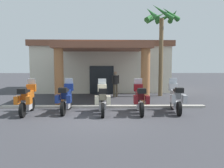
# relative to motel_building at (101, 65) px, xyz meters

# --- Properties ---
(ground_plane) EXTENTS (80.00, 80.00, 0.00)m
(ground_plane) POSITION_rel_motel_building_xyz_m (0.10, -10.77, -2.09)
(ground_plane) COLOR #38383D
(motel_building) EXTENTS (11.34, 11.44, 4.04)m
(motel_building) POSITION_rel_motel_building_xyz_m (0.00, 0.00, 0.00)
(motel_building) COLOR silver
(motel_building) RESTS_ON ground_plane
(motorcycle_orange) EXTENTS (0.72, 2.21, 1.61)m
(motorcycle_orange) POSITION_rel_motel_building_xyz_m (-3.18, -9.69, -1.39)
(motorcycle_orange) COLOR black
(motorcycle_orange) RESTS_ON ground_plane
(motorcycle_blue) EXTENTS (0.71, 2.21, 1.61)m
(motorcycle_blue) POSITION_rel_motel_building_xyz_m (-1.42, -9.38, -1.39)
(motorcycle_blue) COLOR black
(motorcycle_blue) RESTS_ON ground_plane
(motorcycle_cream) EXTENTS (0.72, 2.21, 1.61)m
(motorcycle_cream) POSITION_rel_motel_building_xyz_m (0.35, -9.74, -1.39)
(motorcycle_cream) COLOR black
(motorcycle_cream) RESTS_ON ground_plane
(motorcycle_maroon) EXTENTS (0.70, 2.21, 1.61)m
(motorcycle_maroon) POSITION_rel_motel_building_xyz_m (2.11, -9.66, -1.39)
(motorcycle_maroon) COLOR black
(motorcycle_maroon) RESTS_ON ground_plane
(motorcycle_silver) EXTENTS (0.73, 2.21, 1.61)m
(motorcycle_silver) POSITION_rel_motel_building_xyz_m (3.88, -9.45, -1.39)
(motorcycle_silver) COLOR black
(motorcycle_silver) RESTS_ON ground_plane
(pedestrian) EXTENTS (0.51, 0.32, 1.75)m
(pedestrian) POSITION_rel_motel_building_xyz_m (1.09, -4.14, -1.08)
(pedestrian) COLOR brown
(pedestrian) RESTS_ON ground_plane
(palm_tree_near_portico) EXTENTS (2.50, 2.55, 6.32)m
(palm_tree_near_portico) POSITION_rel_motel_building_xyz_m (4.30, -3.68, 2.85)
(palm_tree_near_portico) COLOR brown
(palm_tree_near_portico) RESTS_ON ground_plane
(curb_strip) EXTENTS (10.83, 0.36, 0.12)m
(curb_strip) POSITION_rel_motel_building_xyz_m (0.35, -8.15, -2.03)
(curb_strip) COLOR #ADA89E
(curb_strip) RESTS_ON ground_plane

